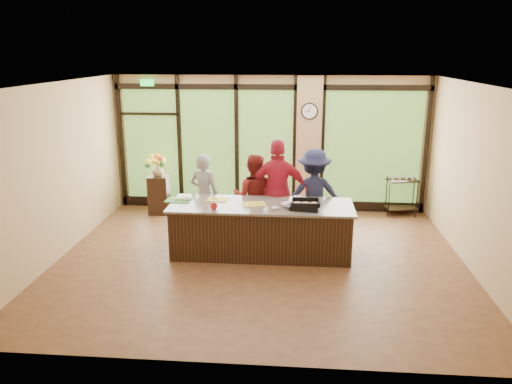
% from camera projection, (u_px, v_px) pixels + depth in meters
% --- Properties ---
extents(floor, '(7.00, 7.00, 0.00)m').
position_uv_depth(floor, '(260.00, 260.00, 8.66)').
color(floor, '#4E2E1B').
rests_on(floor, ground).
extents(ceiling, '(7.00, 7.00, 0.00)m').
position_uv_depth(ceiling, '(260.00, 84.00, 7.84)').
color(ceiling, white).
rests_on(ceiling, back_wall).
extents(back_wall, '(7.00, 0.00, 7.00)m').
position_uv_depth(back_wall, '(270.00, 144.00, 11.13)').
color(back_wall, tan).
rests_on(back_wall, floor).
extents(left_wall, '(0.00, 6.00, 6.00)m').
position_uv_depth(left_wall, '(56.00, 172.00, 8.53)').
color(left_wall, tan).
rests_on(left_wall, floor).
extents(right_wall, '(0.00, 6.00, 6.00)m').
position_uv_depth(right_wall, '(478.00, 181.00, 7.97)').
color(right_wall, tan).
rests_on(right_wall, floor).
extents(window_wall, '(6.90, 0.12, 3.00)m').
position_uv_depth(window_wall, '(277.00, 149.00, 11.10)').
color(window_wall, tan).
rests_on(window_wall, floor).
extents(island_base, '(3.10, 1.00, 0.88)m').
position_uv_depth(island_base, '(261.00, 230.00, 8.83)').
color(island_base, black).
rests_on(island_base, floor).
extents(countertop, '(3.20, 1.10, 0.04)m').
position_uv_depth(countertop, '(261.00, 206.00, 8.70)').
color(countertop, slate).
rests_on(countertop, island_base).
extents(wall_clock, '(0.36, 0.04, 0.36)m').
position_uv_depth(wall_clock, '(310.00, 111.00, 10.73)').
color(wall_clock, black).
rests_on(wall_clock, window_wall).
extents(cook_left, '(0.69, 0.56, 1.63)m').
position_uv_depth(cook_left, '(205.00, 195.00, 9.64)').
color(cook_left, gray).
rests_on(cook_left, floor).
extents(cook_midleft, '(0.83, 0.67, 1.64)m').
position_uv_depth(cook_midleft, '(253.00, 197.00, 9.52)').
color(cook_midleft, maroon).
rests_on(cook_midleft, floor).
extents(cook_midright, '(1.15, 0.51, 1.94)m').
position_uv_depth(cook_midright, '(278.00, 191.00, 9.33)').
color(cook_midright, '#A91A2F').
rests_on(cook_midright, floor).
extents(cook_right, '(1.19, 0.77, 1.75)m').
position_uv_depth(cook_right, '(314.00, 195.00, 9.45)').
color(cook_right, '#1A1D39').
rests_on(cook_right, floor).
extents(roasting_pan, '(0.53, 0.45, 0.08)m').
position_uv_depth(roasting_pan, '(306.00, 207.00, 8.43)').
color(roasting_pan, black).
rests_on(roasting_pan, countertop).
extents(mixing_bowl, '(0.39, 0.39, 0.07)m').
position_uv_depth(mixing_bowl, '(291.00, 206.00, 8.50)').
color(mixing_bowl, silver).
rests_on(mixing_bowl, countertop).
extents(cutting_board_left, '(0.45, 0.35, 0.01)m').
position_uv_depth(cutting_board_left, '(178.00, 200.00, 8.92)').
color(cutting_board_left, '#377E2D').
rests_on(cutting_board_left, countertop).
extents(cutting_board_center, '(0.40, 0.32, 0.01)m').
position_uv_depth(cutting_board_center, '(217.00, 200.00, 8.96)').
color(cutting_board_center, gold).
rests_on(cutting_board_center, countertop).
extents(cutting_board_right, '(0.44, 0.37, 0.01)m').
position_uv_depth(cutting_board_right, '(254.00, 204.00, 8.70)').
color(cutting_board_right, gold).
rests_on(cutting_board_right, countertop).
extents(prep_bowl_near, '(0.17, 0.17, 0.05)m').
position_uv_depth(prep_bowl_near, '(186.00, 199.00, 8.93)').
color(prep_bowl_near, white).
rests_on(prep_bowl_near, countertop).
extents(prep_bowl_mid, '(0.15, 0.15, 0.04)m').
position_uv_depth(prep_bowl_mid, '(275.00, 208.00, 8.41)').
color(prep_bowl_mid, white).
rests_on(prep_bowl_mid, countertop).
extents(prep_bowl_far, '(0.15, 0.15, 0.03)m').
position_uv_depth(prep_bowl_far, '(297.00, 197.00, 9.08)').
color(prep_bowl_far, white).
rests_on(prep_bowl_far, countertop).
extents(red_ramekin, '(0.15, 0.15, 0.09)m').
position_uv_depth(red_ramekin, '(214.00, 207.00, 8.42)').
color(red_ramekin, red).
rests_on(red_ramekin, countertop).
extents(flower_stand, '(0.46, 0.46, 0.85)m').
position_uv_depth(flower_stand, '(159.00, 195.00, 11.06)').
color(flower_stand, black).
rests_on(flower_stand, floor).
extents(flower_vase, '(0.30, 0.30, 0.27)m').
position_uv_depth(flower_vase, '(157.00, 170.00, 10.91)').
color(flower_vase, olive).
rests_on(flower_vase, flower_stand).
extents(bar_cart, '(0.71, 0.50, 0.88)m').
position_uv_depth(bar_cart, '(402.00, 192.00, 10.92)').
color(bar_cart, black).
rests_on(bar_cart, floor).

